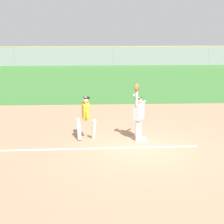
{
  "coord_description": "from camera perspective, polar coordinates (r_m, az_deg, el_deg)",
  "views": [
    {
      "loc": [
        -1.6,
        -11.15,
        4.42
      ],
      "look_at": [
        -1.06,
        1.25,
        1.05
      ],
      "focal_mm": 52.38,
      "sensor_mm": 36.0,
      "label": 1
    }
  ],
  "objects": [
    {
      "name": "chalk_foul_line",
      "position": [
        12.21,
        -13.44,
        -6.44
      ],
      "size": [
        12.0,
        0.33,
        0.01
      ],
      "primitive_type": "cube",
      "rotation": [
        0.0,
        0.0,
        0.02
      ],
      "color": "white",
      "rests_on": "ground_plane"
    },
    {
      "name": "ground_plane",
      "position": [
        12.1,
        5.31,
        -6.31
      ],
      "size": [
        77.3,
        77.3,
        0.0
      ],
      "primitive_type": "plane",
      "color": "tan"
    },
    {
      "name": "baseball",
      "position": [
        12.66,
        3.86,
        2.98
      ],
      "size": [
        0.07,
        0.07,
        0.07
      ],
      "primitive_type": "sphere",
      "color": "white"
    },
    {
      "name": "first_base",
      "position": [
        12.92,
        5.06,
        -4.68
      ],
      "size": [
        0.4,
        0.4,
        0.08
      ],
      "primitive_type": "cube",
      "rotation": [
        0.0,
        0.0,
        -0.05
      ],
      "color": "white",
      "rests_on": "ground_plane"
    },
    {
      "name": "fielder",
      "position": [
        12.54,
        4.67,
        -0.12
      ],
      "size": [
        0.58,
        0.81,
        2.28
      ],
      "rotation": [
        0.0,
        0.0,
        2.57
      ],
      "color": "silver",
      "rests_on": "ground_plane"
    },
    {
      "name": "outfield_fence",
      "position": [
        35.9,
        0.07,
        9.76
      ],
      "size": [
        42.35,
        0.08,
        2.06
      ],
      "color": "#93999E",
      "rests_on": "ground_plane"
    },
    {
      "name": "outfield_grass",
      "position": [
        27.22,
        0.91,
        5.85
      ],
      "size": [
        42.27,
        17.77,
        0.01
      ],
      "primitive_type": "cube",
      "color": "#3D7533",
      "rests_on": "ground_plane"
    },
    {
      "name": "parked_car_blue",
      "position": [
        41.06,
        9.88,
        9.73
      ],
      "size": [
        4.46,
        2.23,
        1.25
      ],
      "rotation": [
        0.0,
        0.0,
        -0.03
      ],
      "color": "#23389E",
      "rests_on": "ground_plane"
    },
    {
      "name": "runner",
      "position": [
        12.67,
        -4.55,
        -0.54
      ],
      "size": [
        0.82,
        0.84,
        1.72
      ],
      "rotation": [
        0.0,
        0.0,
        0.21
      ],
      "color": "white",
      "rests_on": "ground_plane"
    },
    {
      "name": "parked_car_black",
      "position": [
        39.75,
        -5.41,
        9.71
      ],
      "size": [
        4.43,
        2.18,
        1.25
      ],
      "rotation": [
        0.0,
        0.0,
        0.02
      ],
      "color": "black",
      "rests_on": "ground_plane"
    },
    {
      "name": "parked_car_green",
      "position": [
        40.18,
        2.49,
        9.82
      ],
      "size": [
        4.57,
        2.46,
        1.25
      ],
      "rotation": [
        0.0,
        0.0,
        0.1
      ],
      "color": "#1E6B33",
      "rests_on": "ground_plane"
    }
  ]
}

